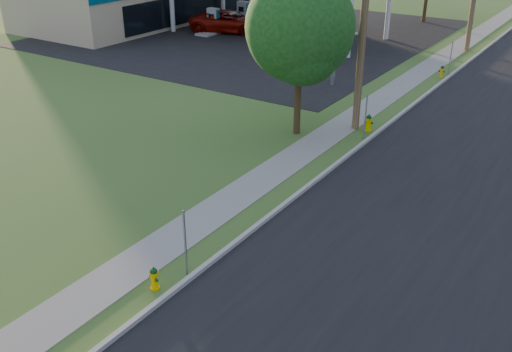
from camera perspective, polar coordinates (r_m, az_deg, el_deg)
The scene contains 17 objects.
road at distance 18.58m, azimuth 15.21°, elevation -4.96°, with size 8.00×120.00×0.02m, color black.
curb at distance 19.89m, azimuth 4.39°, elevation -1.70°, with size 0.15×120.00×0.15m, color #A19F94.
sidewalk at distance 20.72m, azimuth 0.17°, elevation -0.62°, with size 1.50×120.00×0.03m, color gray.
forecourt at distance 45.98m, azimuth -0.12°, elevation 14.18°, with size 26.00×28.00×0.02m, color black.
utility_pole_mid at distance 24.82m, azimuth 10.76°, elevation 15.42°, with size 1.40×0.32×9.80m.
sign_post_near at distance 15.41m, azimuth -7.09°, elevation -6.69°, with size 0.05×0.04×2.00m, color gray.
sign_post_mid at distance 24.62m, azimuth 10.88°, elevation 5.77°, with size 0.05×0.04×2.00m, color gray.
sign_post_far at distance 35.78m, azimuth 18.88°, elevation 11.10°, with size 0.05×0.04×2.00m, color gray.
fuel_pump_nw at distance 45.68m, azimuth -4.27°, elevation 14.94°, with size 1.20×3.20×1.90m.
fuel_pump_ne at distance 40.91m, azimuth 6.09°, elevation 13.61°, with size 1.20×3.20×1.90m.
fuel_pump_sw at distance 48.86m, azimuth -1.31°, elevation 15.71°, with size 1.20×3.20×1.90m.
fuel_pump_se at distance 44.43m, azimuth 8.59°, elevation 14.43°, with size 1.20×3.20×1.90m.
tree_verge at distance 23.96m, azimuth 4.52°, elevation 14.10°, with size 4.52×4.52×6.86m.
hydrant_near at distance 15.37m, azimuth -10.16°, elevation -10.03°, with size 0.35×0.31×0.67m.
hydrant_mid at distance 25.82m, azimuth 11.19°, elevation 5.23°, with size 0.40×0.36×0.78m.
hydrant_far at distance 35.27m, azimuth 18.09°, elevation 9.90°, with size 0.36×0.32×0.70m.
car_red at distance 45.88m, azimuth -2.67°, elevation 15.18°, with size 2.79×6.04×1.68m, color #740902.
Camera 1 is at (8.95, -5.52, 9.21)m, focal length 40.00 mm.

